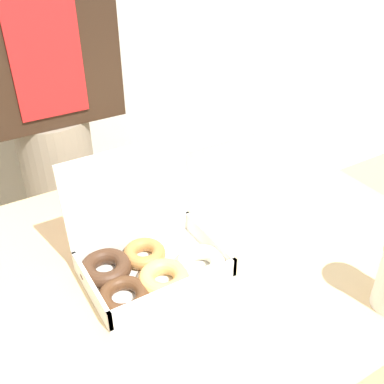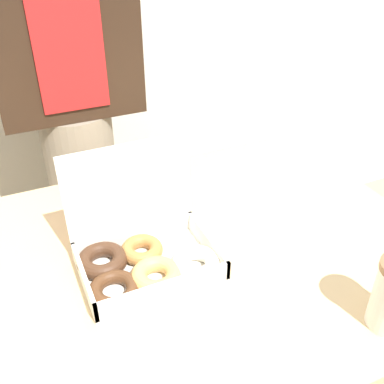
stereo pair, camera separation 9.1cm
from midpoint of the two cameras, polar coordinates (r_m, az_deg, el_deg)
table at (r=1.24m, az=-0.58°, el=-22.11°), size 1.19×0.80×0.77m
donut_box at (r=0.91m, az=-3.38°, el=-8.29°), size 0.30×0.23×0.24m
person_customer at (r=1.43m, az=-13.33°, el=11.57°), size 0.42×0.23×1.64m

